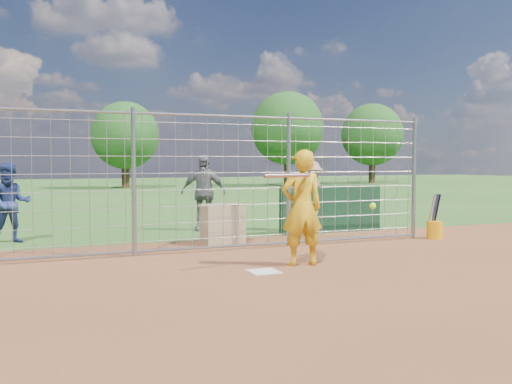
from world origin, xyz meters
name	(u,v)px	position (x,y,z in m)	size (l,w,h in m)	color
ground	(258,270)	(0.00, 0.00, 0.00)	(100.00, 100.00, 0.00)	#2D591E
infield_dirt	(372,320)	(0.00, -3.00, 0.01)	(18.00, 18.00, 0.00)	brown
home_plate	(264,272)	(0.00, -0.20, 0.01)	(0.43, 0.43, 0.02)	silver
dugout_wall	(331,209)	(3.40, 3.60, 0.55)	(2.60, 0.20, 1.10)	#11381E
batter	(302,208)	(0.78, 0.06, 0.92)	(0.67, 0.44, 1.85)	gold
bystander_a	(11,203)	(-3.49, 4.63, 0.82)	(0.80, 0.62, 1.64)	navy
bystander_b	(203,192)	(0.77, 5.17, 0.92)	(1.07, 0.45, 1.83)	slate
bystander_c	(310,195)	(3.13, 4.14, 0.84)	(1.09, 0.63, 1.69)	#977352
equipment_bin	(222,224)	(0.45, 2.88, 0.40)	(0.80, 0.55, 0.80)	tan
equipment_in_play	(309,183)	(0.74, -0.23, 1.33)	(1.97, 0.25, 0.58)	silver
bucket_with_bats	(435,227)	(4.87, 1.76, 0.25)	(0.34, 0.36, 0.97)	orange
backstop_fence	(216,183)	(0.00, 2.00, 1.26)	(9.08, 0.08, 2.60)	gray
tree_line	(127,129)	(3.13, 28.13, 3.71)	(44.66, 6.72, 6.48)	#3F2B19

